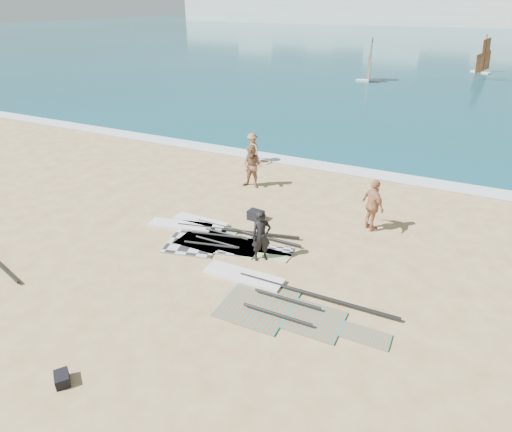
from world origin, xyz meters
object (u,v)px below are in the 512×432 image
at_px(gear_bag_near, 256,215).
at_px(person_wetsuit, 261,236).
at_px(rig_grey, 205,235).
at_px(beachgoer_mid, 252,148).
at_px(rig_orange, 273,296).
at_px(gear_bag_far, 62,379).
at_px(beachgoer_left, 252,167).
at_px(beachgoer_back, 373,205).
at_px(rig_green, 217,233).

relative_size(gear_bag_near, person_wetsuit, 0.34).
height_order(rig_grey, beachgoer_mid, beachgoer_mid).
xyz_separation_m(rig_orange, gear_bag_far, (-2.94, -4.86, 0.08)).
bearing_deg(beachgoer_left, rig_orange, -60.84).
distance_m(rig_orange, beachgoer_back, 5.61).
bearing_deg(person_wetsuit, rig_green, 121.23).
height_order(rig_orange, beachgoer_mid, beachgoer_mid).
distance_m(rig_orange, person_wetsuit, 2.21).
bearing_deg(beachgoer_left, gear_bag_far, -85.80).
bearing_deg(beachgoer_back, person_wetsuit, 95.47).
bearing_deg(gear_bag_near, beachgoer_left, 119.05).
bearing_deg(person_wetsuit, rig_grey, 130.63).
distance_m(rig_orange, beachgoer_left, 8.16).
xyz_separation_m(beachgoer_left, beachgoer_back, (5.73, -1.67, 0.00)).
relative_size(rig_grey, beachgoer_left, 2.94).
height_order(beachgoer_left, beachgoer_back, beachgoer_back).
bearing_deg(rig_orange, rig_green, 142.83).
bearing_deg(beachgoer_back, gear_bag_near, 58.23).
bearing_deg(person_wetsuit, gear_bag_near, 81.27).
bearing_deg(beachgoer_back, beachgoer_mid, 10.26).
height_order(gear_bag_near, gear_bag_far, gear_bag_near).
xyz_separation_m(beachgoer_left, beachgoer_mid, (-1.45, 2.92, -0.19)).
distance_m(rig_green, beachgoer_back, 5.73).
height_order(rig_grey, beachgoer_back, beachgoer_back).
xyz_separation_m(person_wetsuit, beachgoer_left, (-2.97, 5.28, 0.12)).
bearing_deg(person_wetsuit, beachgoer_mid, 79.85).
xyz_separation_m(rig_orange, beachgoer_back, (1.58, 5.30, 0.94)).
bearing_deg(beachgoer_back, rig_grey, 73.91).
relative_size(rig_green, beachgoer_back, 2.64).
relative_size(rig_grey, person_wetsuit, 3.33).
xyz_separation_m(gear_bag_far, beachgoer_mid, (-2.66, 14.74, 0.66)).
bearing_deg(beachgoer_left, gear_bag_near, -62.56).
relative_size(gear_bag_near, beachgoer_left, 0.30).
height_order(rig_green, gear_bag_near, gear_bag_near).
height_order(gear_bag_near, beachgoer_mid, beachgoer_mid).
bearing_deg(rig_green, gear_bag_far, -86.25).
bearing_deg(beachgoer_back, rig_orange, 116.22).
bearing_deg(beachgoer_mid, beachgoer_back, -1.35).
height_order(rig_orange, gear_bag_near, gear_bag_near).
bearing_deg(gear_bag_far, rig_orange, 58.79).
xyz_separation_m(rig_green, beachgoer_left, (-0.83, 4.49, 0.93)).
relative_size(rig_grey, rig_orange, 0.98).
height_order(rig_grey, person_wetsuit, person_wetsuit).
height_order(person_wetsuit, beachgoer_back, beachgoer_back).
distance_m(gear_bag_near, person_wetsuit, 2.92).
bearing_deg(beachgoer_mid, rig_orange, -29.25).
bearing_deg(rig_grey, rig_orange, -43.97).
relative_size(gear_bag_near, gear_bag_far, 1.37).
height_order(rig_orange, person_wetsuit, person_wetsuit).
xyz_separation_m(rig_grey, gear_bag_near, (1.04, 1.99, 0.14)).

